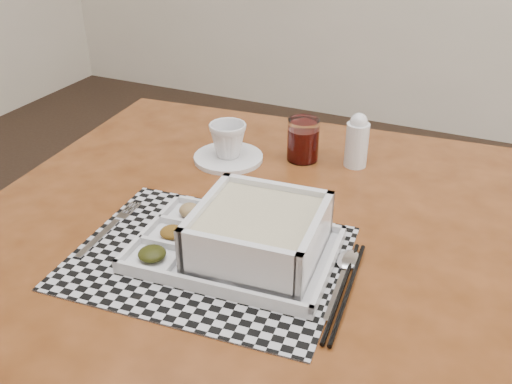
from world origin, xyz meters
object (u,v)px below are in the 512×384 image
creamer_bottle (357,141)px  cup (228,140)px  dining_table (245,254)px  juice_glass (303,141)px  serving_tray (251,238)px

creamer_bottle → cup: bearing=-160.9°
dining_table → creamer_bottle: (0.12, 0.29, 0.13)m
dining_table → juice_glass: (0.01, 0.28, 0.12)m
dining_table → serving_tray: size_ratio=3.14×
serving_tray → creamer_bottle: size_ratio=2.86×
dining_table → juice_glass: 0.30m
serving_tray → juice_glass: 0.38m
juice_glass → creamer_bottle: size_ratio=0.78×
serving_tray → creamer_bottle: 0.40m
dining_table → cup: cup is taller
creamer_bottle → juice_glass: bearing=-170.4°
cup → creamer_bottle: (0.26, 0.09, 0.01)m
dining_table → cup: (-0.14, 0.21, 0.12)m
serving_tray → cup: (-0.20, 0.30, 0.01)m
juice_glass → creamer_bottle: bearing=9.6°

